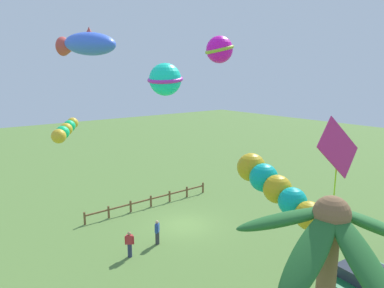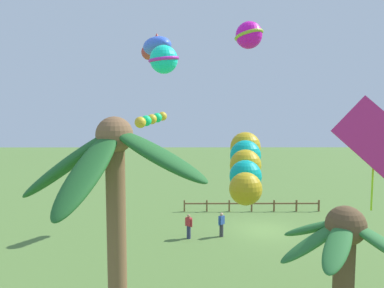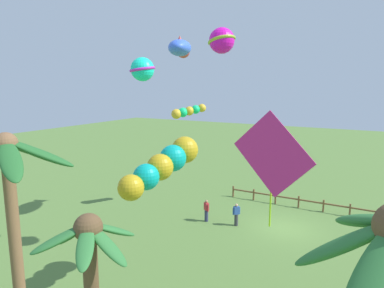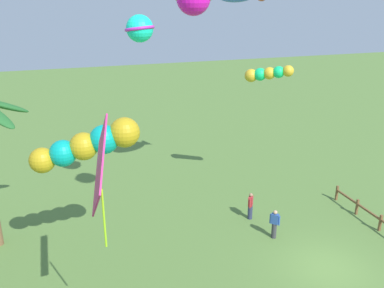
% 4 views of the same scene
% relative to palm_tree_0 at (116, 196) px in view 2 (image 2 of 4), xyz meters
% --- Properties ---
extents(ground_plane, '(120.00, 120.00, 0.00)m').
position_rel_palm_tree_0_xyz_m(ground_plane, '(-6.86, -14.65, -6.05)').
color(ground_plane, '#567A38').
extents(palm_tree_0, '(4.51, 4.52, 7.92)m').
position_rel_palm_tree_0_xyz_m(palm_tree_0, '(0.00, 0.00, 0.00)').
color(palm_tree_0, brown).
rests_on(palm_tree_0, ground).
extents(palm_tree_1, '(2.78, 2.87, 6.07)m').
position_rel_palm_tree_0_xyz_m(palm_tree_1, '(-4.97, 0.97, -1.70)').
color(palm_tree_1, brown).
rests_on(palm_tree_1, ground).
extents(rail_fence, '(11.29, 0.12, 0.95)m').
position_rel_palm_tree_0_xyz_m(rail_fence, '(-6.83, -19.21, -5.48)').
color(rail_fence, brown).
rests_on(rail_fence, ground).
extents(spectator_0, '(0.47, 0.41, 1.59)m').
position_rel_palm_tree_0_xyz_m(spectator_0, '(-1.64, -13.17, -5.24)').
color(spectator_0, '#2D3351').
rests_on(spectator_0, ground).
extents(spectator_1, '(0.43, 0.43, 1.59)m').
position_rel_palm_tree_0_xyz_m(spectator_1, '(-3.79, -13.51, -5.24)').
color(spectator_1, '#38383D').
rests_on(spectator_1, ground).
extents(kite_ball_0, '(1.97, 1.97, 1.27)m').
position_rel_palm_tree_0_xyz_m(kite_ball_0, '(-0.55, -7.54, 4.41)').
color(kite_ball_0, '#16F0C3').
extents(kite_fish_1, '(2.61, 3.62, 1.44)m').
position_rel_palm_tree_0_xyz_m(kite_fish_1, '(0.35, -12.98, 6.06)').
color(kite_fish_1, '#3C67F0').
extents(kite_ball_2, '(1.78, 1.78, 1.30)m').
position_rel_palm_tree_0_xyz_m(kite_ball_2, '(-4.60, -8.82, 5.78)').
color(kite_ball_2, '#EB12B9').
extents(kite_tube_3, '(1.69, 4.49, 2.18)m').
position_rel_palm_tree_0_xyz_m(kite_tube_3, '(-3.80, -4.59, 0.13)').
color(kite_tube_3, gold).
extents(kite_diamond_4, '(3.13, 0.75, 4.34)m').
position_rel_palm_tree_0_xyz_m(kite_diamond_4, '(-8.59, -4.56, 1.06)').
color(kite_diamond_4, '#CB2674').
extents(kite_tube_5, '(2.05, 2.33, 1.11)m').
position_rel_palm_tree_0_xyz_m(kite_tube_5, '(1.01, -15.13, 1.60)').
color(kite_tube_5, gold).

